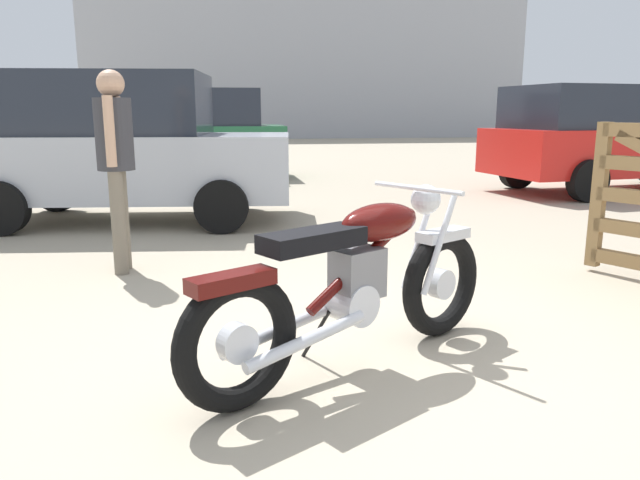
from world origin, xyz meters
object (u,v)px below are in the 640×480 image
at_px(white_estate_far, 622,136).
at_px(blue_hatchback_right, 191,133).
at_px(vintage_motorcycle, 357,284).
at_px(bystander, 115,151).
at_px(silver_sedan_mid, 121,147).

xyz_separation_m(white_estate_far, blue_hatchback_right, (-7.17, 3.48, -0.02)).
distance_m(vintage_motorcycle, white_estate_far, 8.71).
relative_size(bystander, white_estate_far, 0.34).
relative_size(vintage_motorcycle, white_estate_far, 0.38).
relative_size(vintage_motorcycle, blue_hatchback_right, 0.48).
xyz_separation_m(vintage_motorcycle, bystander, (-1.46, 2.26, 0.57)).
xyz_separation_m(vintage_motorcycle, white_estate_far, (6.18, 6.11, 0.49)).
distance_m(vintage_motorcycle, silver_sedan_mid, 5.08).
bearing_deg(white_estate_far, blue_hatchback_right, 148.15).
bearing_deg(vintage_motorcycle, silver_sedan_mid, 80.60).
bearing_deg(bystander, white_estate_far, 28.63).
height_order(white_estate_far, blue_hatchback_right, blue_hatchback_right).
bearing_deg(vintage_motorcycle, white_estate_far, 15.23).
height_order(vintage_motorcycle, bystander, bystander).
height_order(vintage_motorcycle, white_estate_far, white_estate_far).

